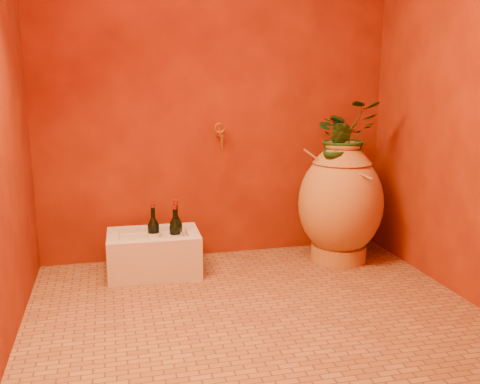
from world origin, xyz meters
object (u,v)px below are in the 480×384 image
object	(u,v)px
stone_basin	(154,254)
wine_bottle_b	(175,236)
wine_bottle_c	(176,234)
wall_tap	(220,134)
wine_bottle_a	(154,235)
amphora	(340,202)

from	to	relation	value
stone_basin	wine_bottle_b	distance (m)	0.20
wine_bottle_b	wine_bottle_c	size ratio (longest dim) A/B	0.92
wine_bottle_b	wall_tap	world-z (taller)	wall_tap
stone_basin	wine_bottle_a	distance (m)	0.14
stone_basin	wall_tap	size ratio (longest dim) A/B	3.47
stone_basin	wine_bottle_b	bearing A→B (deg)	-25.16
amphora	wine_bottle_b	world-z (taller)	amphora
wine_bottle_c	wall_tap	size ratio (longest dim) A/B	1.98
wine_bottle_b	wine_bottle_c	world-z (taller)	wine_bottle_c
wine_bottle_b	wall_tap	bearing A→B (deg)	37.93
amphora	stone_basin	size ratio (longest dim) A/B	1.39
wine_bottle_a	wall_tap	world-z (taller)	wall_tap
amphora	wine_bottle_b	bearing A→B (deg)	-179.03
stone_basin	wine_bottle_b	size ratio (longest dim) A/B	1.90
wine_bottle_a	wine_bottle_b	world-z (taller)	wine_bottle_a
amphora	stone_basin	distance (m)	1.33
wine_bottle_a	wall_tap	xyz separation A→B (m)	(0.50, 0.23, 0.62)
wine_bottle_a	wall_tap	bearing A→B (deg)	24.72
amphora	wine_bottle_b	distance (m)	1.18
wine_bottle_b	amphora	bearing A→B (deg)	0.97
amphora	wall_tap	world-z (taller)	wall_tap
stone_basin	wine_bottle_a	xyz separation A→B (m)	(0.00, -0.01, 0.14)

